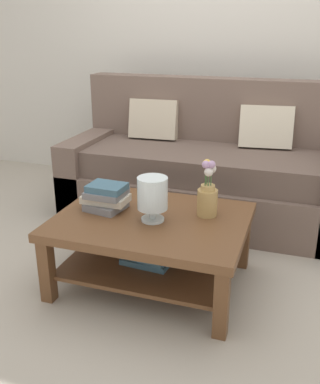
% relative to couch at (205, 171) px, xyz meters
% --- Properties ---
extents(ground_plane, '(10.00, 10.00, 0.00)m').
position_rel_couch_xyz_m(ground_plane, '(-0.09, -0.84, -0.36)').
color(ground_plane, '#ADA393').
extents(back_wall, '(6.40, 0.12, 2.70)m').
position_rel_couch_xyz_m(back_wall, '(-0.09, 0.81, 0.99)').
color(back_wall, beige).
rests_on(back_wall, ground).
extents(couch, '(2.15, 0.90, 1.06)m').
position_rel_couch_xyz_m(couch, '(0.00, 0.00, 0.00)').
color(couch, brown).
rests_on(couch, ground).
extents(coffee_table, '(1.08, 0.83, 0.43)m').
position_rel_couch_xyz_m(coffee_table, '(-0.06, -1.12, -0.06)').
color(coffee_table, brown).
rests_on(coffee_table, ground).
extents(book_stack_main, '(0.27, 0.23, 0.16)m').
position_rel_couch_xyz_m(book_stack_main, '(-0.35, -1.10, 0.14)').
color(book_stack_main, slate).
rests_on(book_stack_main, coffee_table).
extents(glass_hurricane_vase, '(0.17, 0.17, 0.25)m').
position_rel_couch_xyz_m(glass_hurricane_vase, '(-0.03, -1.16, 0.22)').
color(glass_hurricane_vase, silver).
rests_on(glass_hurricane_vase, coffee_table).
extents(flower_pitcher, '(0.12, 0.12, 0.33)m').
position_rel_couch_xyz_m(flower_pitcher, '(0.24, -0.99, 0.19)').
color(flower_pitcher, tan).
rests_on(flower_pitcher, coffee_table).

